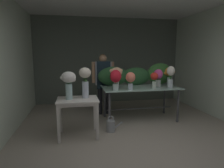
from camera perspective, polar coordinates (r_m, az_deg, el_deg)
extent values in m
plane|color=#9E9384|center=(4.91, 3.05, -10.42)|extent=(8.59, 8.59, 0.00)
cube|color=slate|center=(6.55, -0.98, 6.92)|extent=(4.92, 0.12, 2.79)
cube|color=silver|center=(4.69, -27.54, 5.14)|extent=(0.12, 4.02, 2.79)
cube|color=silver|center=(5.75, 27.86, 5.62)|extent=(0.12, 4.02, 2.79)
cube|color=#AFD5C9|center=(4.76, 8.33, -1.01)|extent=(1.85, 0.91, 0.02)
cylinder|color=#4C4C51|center=(4.31, -0.74, -7.56)|extent=(0.05, 0.05, 0.80)
sphere|color=#4C4C51|center=(4.43, -0.73, -12.15)|extent=(0.07, 0.07, 0.07)
cylinder|color=#4C4C51|center=(4.87, 18.90, -6.12)|extent=(0.05, 0.05, 0.80)
sphere|color=#4C4C51|center=(4.97, 18.69, -10.24)|extent=(0.07, 0.07, 0.07)
cylinder|color=#4C4C51|center=(4.99, -2.18, -5.28)|extent=(0.05, 0.05, 0.80)
sphere|color=#4C4C51|center=(5.09, -2.16, -9.32)|extent=(0.07, 0.07, 0.07)
cylinder|color=#4C4C51|center=(5.48, 15.22, -4.30)|extent=(0.05, 0.05, 0.80)
sphere|color=#4C4C51|center=(5.57, 15.06, -8.01)|extent=(0.07, 0.07, 0.07)
cylinder|color=#4C4C51|center=(4.88, 8.19, -7.15)|extent=(1.65, 0.03, 0.03)
cube|color=silver|center=(3.81, -10.14, -4.55)|extent=(0.79, 0.60, 0.03)
cube|color=silver|center=(3.82, -10.12, -5.21)|extent=(0.73, 0.54, 0.06)
cube|color=silver|center=(3.69, -15.52, -11.37)|extent=(0.05, 0.05, 0.73)
cube|color=silver|center=(3.69, -4.32, -11.03)|extent=(0.05, 0.05, 0.73)
cube|color=silver|center=(4.17, -14.96, -8.94)|extent=(0.05, 0.05, 0.73)
cube|color=silver|center=(4.18, -5.14, -8.64)|extent=(0.05, 0.05, 0.73)
cylinder|color=#232328|center=(5.22, -3.58, -4.55)|extent=(0.12, 0.12, 0.82)
cylinder|color=#232328|center=(5.25, -1.65, -4.47)|extent=(0.12, 0.12, 0.82)
cube|color=#999EA8|center=(5.12, -2.67, 3.21)|extent=(0.42, 0.22, 0.60)
cube|color=#192833|center=(5.01, -2.48, 2.63)|extent=(0.36, 0.02, 0.72)
cylinder|color=tan|center=(5.08, -5.51, 3.41)|extent=(0.09, 0.09, 0.55)
cylinder|color=tan|center=(5.16, 0.13, 3.52)|extent=(0.09, 0.09, 0.55)
sphere|color=tan|center=(5.09, -2.70, 7.56)|extent=(0.20, 0.20, 0.20)
ellipsoid|color=brown|center=(5.11, -2.74, 8.29)|extent=(0.15, 0.15, 0.09)
ellipsoid|color=#28562D|center=(4.89, 0.35, 2.31)|extent=(0.78, 0.24, 0.48)
ellipsoid|color=#28562D|center=(5.04, 7.11, 2.30)|extent=(0.77, 0.27, 0.46)
ellipsoid|color=#387033|center=(5.27, 13.93, 2.96)|extent=(0.69, 0.26, 0.56)
cylinder|color=silver|center=(4.90, 13.41, 0.22)|extent=(0.13, 0.13, 0.17)
cylinder|color=#9EBCB2|center=(4.90, 13.39, -0.32)|extent=(0.12, 0.12, 0.07)
cylinder|color=#477F3D|center=(4.91, 13.78, 0.71)|extent=(0.01, 0.01, 0.23)
cylinder|color=#477F3D|center=(4.92, 13.33, 0.75)|extent=(0.01, 0.01, 0.23)
cylinder|color=#477F3D|center=(4.88, 13.21, 0.69)|extent=(0.01, 0.01, 0.23)
cylinder|color=#477F3D|center=(4.87, 13.50, 0.66)|extent=(0.01, 0.01, 0.23)
ellipsoid|color=#E54C9E|center=(4.87, 13.51, 2.86)|extent=(0.22, 0.22, 0.24)
ellipsoid|color=#2D6028|center=(4.87, 13.27, 1.40)|extent=(0.05, 0.10, 0.03)
cylinder|color=silver|center=(4.63, 12.32, -0.24)|extent=(0.10, 0.10, 0.16)
cylinder|color=#9EBCB2|center=(4.64, 12.30, -0.80)|extent=(0.09, 0.09, 0.07)
cylinder|color=#387033|center=(4.64, 12.64, 0.26)|extent=(0.01, 0.01, 0.22)
cylinder|color=#387033|center=(4.63, 12.16, 0.27)|extent=(0.01, 0.01, 0.22)
cylinder|color=#387033|center=(4.60, 12.26, 0.21)|extent=(0.01, 0.01, 0.22)
ellipsoid|color=red|center=(4.60, 12.40, 2.28)|extent=(0.17, 0.17, 0.18)
sphere|color=red|center=(4.60, 11.80, 2.53)|extent=(0.08, 0.08, 0.08)
cylinder|color=silver|center=(4.76, 16.83, 0.12)|extent=(0.12, 0.12, 0.21)
cylinder|color=#9EBCB2|center=(4.77, 16.80, -0.58)|extent=(0.11, 0.11, 0.09)
cylinder|color=#2D6028|center=(4.76, 17.06, 0.95)|extent=(0.01, 0.01, 0.33)
cylinder|color=#2D6028|center=(4.77, 16.80, 0.97)|extent=(0.01, 0.01, 0.33)
cylinder|color=#2D6028|center=(4.74, 16.51, 0.94)|extent=(0.01, 0.01, 0.33)
cylinder|color=#2D6028|center=(4.73, 16.93, 0.91)|extent=(0.01, 0.01, 0.33)
ellipsoid|color=white|center=(4.73, 17.00, 3.72)|extent=(0.19, 0.19, 0.22)
sphere|color=white|center=(4.74, 17.73, 3.81)|extent=(0.06, 0.06, 0.06)
cylinder|color=silver|center=(4.52, 1.32, 0.17)|extent=(0.12, 0.12, 0.23)
cylinder|color=#9EBCB2|center=(4.53, 1.32, -0.64)|extent=(0.11, 0.11, 0.10)
cylinder|color=#477F3D|center=(4.52, 1.62, 0.82)|extent=(0.01, 0.01, 0.31)
cylinder|color=#477F3D|center=(4.53, 1.28, 0.84)|extent=(0.01, 0.01, 0.31)
cylinder|color=#477F3D|center=(4.51, 1.02, 0.81)|extent=(0.01, 0.01, 0.31)
cylinder|color=#477F3D|center=(4.49, 1.36, 0.77)|extent=(0.01, 0.01, 0.31)
ellipsoid|color=#F4B78E|center=(4.49, 1.33, 3.60)|extent=(0.27, 0.27, 0.21)
sphere|color=#F4B78E|center=(4.45, -0.15, 3.91)|extent=(0.09, 0.09, 0.09)
sphere|color=#F4B78E|center=(4.50, 2.69, 3.98)|extent=(0.08, 0.08, 0.08)
ellipsoid|color=#477F3D|center=(4.46, 1.11, 1.80)|extent=(0.11, 0.06, 0.03)
cylinder|color=silver|center=(4.27, 1.08, -0.91)|extent=(0.13, 0.13, 0.15)
cylinder|color=#9EBCB2|center=(4.27, 1.07, -1.46)|extent=(0.12, 0.12, 0.06)
cylinder|color=#477F3D|center=(4.26, 1.56, -0.29)|extent=(0.01, 0.01, 0.22)
cylinder|color=#477F3D|center=(4.29, 0.84, -0.22)|extent=(0.01, 0.01, 0.22)
cylinder|color=#477F3D|center=(4.24, 1.06, -0.33)|extent=(0.01, 0.01, 0.22)
ellipsoid|color=red|center=(4.23, 1.09, 2.32)|extent=(0.25, 0.25, 0.28)
sphere|color=red|center=(4.21, 0.07, 2.58)|extent=(0.09, 0.09, 0.09)
sphere|color=red|center=(4.24, 2.34, 2.21)|extent=(0.07, 0.07, 0.07)
cylinder|color=silver|center=(5.22, 16.59, 0.81)|extent=(0.13, 0.13, 0.20)
cylinder|color=#9EBCB2|center=(5.22, 16.57, 0.20)|extent=(0.12, 0.12, 0.08)
cylinder|color=#2D6028|center=(5.22, 16.90, 1.34)|extent=(0.01, 0.01, 0.28)
cylinder|color=#2D6028|center=(5.22, 16.36, 1.35)|extent=(0.01, 0.01, 0.28)
cylinder|color=#2D6028|center=(5.19, 16.65, 1.30)|extent=(0.01, 0.01, 0.28)
ellipsoid|color=orange|center=(5.19, 16.72, 3.57)|extent=(0.25, 0.25, 0.22)
sphere|color=orange|center=(5.16, 15.64, 3.11)|extent=(0.10, 0.10, 0.10)
sphere|color=orange|center=(5.22, 17.75, 3.41)|extent=(0.08, 0.08, 0.08)
cylinder|color=silver|center=(4.33, 5.46, -0.80)|extent=(0.10, 0.10, 0.15)
cylinder|color=#9EBCB2|center=(4.34, 5.45, -1.34)|extent=(0.10, 0.10, 0.06)
cylinder|color=#2D6028|center=(4.33, 5.73, -0.27)|extent=(0.01, 0.01, 0.21)
cylinder|color=#2D6028|center=(4.34, 5.43, -0.25)|extent=(0.01, 0.01, 0.21)
cylinder|color=#2D6028|center=(4.32, 5.11, -0.28)|extent=(0.01, 0.01, 0.21)
cylinder|color=#2D6028|center=(4.31, 5.59, -0.31)|extent=(0.01, 0.01, 0.21)
ellipsoid|color=#EF7A60|center=(4.30, 5.50, 2.00)|extent=(0.21, 0.21, 0.23)
sphere|color=#EF7A60|center=(4.27, 4.58, 1.68)|extent=(0.08, 0.08, 0.08)
sphere|color=#EF7A60|center=(4.34, 6.10, 1.79)|extent=(0.08, 0.08, 0.08)
ellipsoid|color=#2D6028|center=(4.33, 5.61, 0.45)|extent=(0.10, 0.10, 0.03)
cylinder|color=silver|center=(3.78, -12.59, -2.19)|extent=(0.13, 0.13, 0.30)
cylinder|color=#9EBCB2|center=(3.80, -12.55, -3.43)|extent=(0.12, 0.12, 0.13)
cylinder|color=#2D6028|center=(3.77, -12.25, -1.65)|extent=(0.01, 0.01, 0.35)
cylinder|color=#2D6028|center=(3.80, -12.54, -1.58)|extent=(0.01, 0.01, 0.35)
cylinder|color=#2D6028|center=(3.77, -12.88, -1.67)|extent=(0.01, 0.01, 0.35)
cylinder|color=#2D6028|center=(3.74, -12.63, -1.72)|extent=(0.01, 0.01, 0.35)
ellipsoid|color=white|center=(3.74, -12.73, 1.98)|extent=(0.27, 0.27, 0.21)
sphere|color=white|center=(3.72, -14.48, 1.81)|extent=(0.08, 0.08, 0.08)
sphere|color=white|center=(3.72, -11.42, 1.39)|extent=(0.10, 0.10, 0.10)
ellipsoid|color=#28562D|center=(3.79, -12.56, 0.44)|extent=(0.10, 0.05, 0.03)
cylinder|color=silver|center=(3.84, -7.87, -1.67)|extent=(0.13, 0.13, 0.33)
cylinder|color=#9EBCB2|center=(3.86, -7.84, -3.02)|extent=(0.12, 0.12, 0.14)
cylinder|color=#2D6028|center=(3.82, -7.53, -0.78)|extent=(0.01, 0.01, 0.43)
cylinder|color=#2D6028|center=(3.86, -7.86, -0.70)|extent=(0.01, 0.01, 0.43)
cylinder|color=#2D6028|center=(3.82, -8.25, -0.80)|extent=(0.01, 0.01, 0.43)
cylinder|color=#2D6028|center=(3.80, -7.95, -0.85)|extent=(0.01, 0.01, 0.43)
ellipsoid|color=silver|center=(3.79, -7.98, 3.33)|extent=(0.23, 0.23, 0.21)
ellipsoid|color=#477F3D|center=(3.78, -7.74, 1.00)|extent=(0.06, 0.11, 0.03)
cylinder|color=#999EA3|center=(4.15, -0.40, -12.31)|extent=(0.18, 0.18, 0.24)
cylinder|color=#999EA3|center=(4.18, 1.95, -11.99)|extent=(0.18, 0.04, 0.14)
torus|color=#999EA3|center=(4.10, -0.40, -10.22)|extent=(0.13, 0.02, 0.13)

